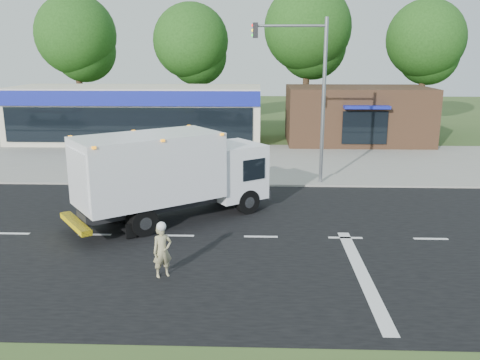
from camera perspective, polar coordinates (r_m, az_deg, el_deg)
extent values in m
plane|color=#385123|center=(18.25, 2.36, -6.42)|extent=(120.00, 120.00, 0.00)
cube|color=black|center=(18.25, 2.36, -6.41)|extent=(60.00, 14.00, 0.02)
cube|color=gray|center=(26.07, 2.29, 0.05)|extent=(60.00, 2.40, 0.12)
cube|color=gray|center=(31.74, 2.26, 2.52)|extent=(60.00, 9.00, 0.02)
cube|color=silver|center=(20.29, -24.11, -5.50)|extent=(1.20, 0.15, 0.01)
cube|color=silver|center=(19.17, -15.98, -5.90)|extent=(1.20, 0.15, 0.01)
cube|color=silver|center=(18.47, -7.04, -6.21)|extent=(1.20, 0.15, 0.01)
cube|color=silver|center=(18.25, 2.36, -6.37)|extent=(1.20, 0.15, 0.01)
cube|color=silver|center=(18.51, 11.74, -6.36)|extent=(1.20, 0.15, 0.01)
cube|color=silver|center=(19.25, 20.63, -6.19)|extent=(1.20, 0.15, 0.01)
cube|color=silver|center=(15.79, 13.53, -10.16)|extent=(0.40, 7.00, 0.01)
cube|color=black|center=(19.63, -10.02, -2.86)|extent=(4.89, 3.98, 0.37)
cube|color=white|center=(21.14, -0.83, 1.11)|extent=(3.05, 3.09, 2.22)
cube|color=black|center=(21.65, 1.39, 1.99)|extent=(1.32, 1.71, 0.95)
cube|color=white|center=(19.25, -10.21, 1.36)|extent=(5.77, 5.18, 2.49)
cube|color=silver|center=(18.38, -17.79, 0.12)|extent=(1.30, 1.74, 2.01)
cube|color=yellow|center=(18.76, -17.98, -4.67)|extent=(1.80, 2.27, 0.19)
cube|color=orange|center=(19.02, -10.37, 4.93)|extent=(5.62, 5.09, 0.08)
cylinder|color=black|center=(22.26, -2.13, -1.23)|extent=(1.01, 0.86, 1.02)
cylinder|color=black|center=(20.65, 0.84, -2.45)|extent=(1.01, 0.86, 1.02)
cylinder|color=black|center=(20.37, -13.13, -3.08)|extent=(1.01, 0.86, 1.02)
cylinder|color=black|center=(18.49, -10.72, -4.72)|extent=(1.01, 0.86, 1.02)
imported|color=tan|center=(15.08, -8.71, -7.91)|extent=(0.69, 0.61, 1.58)
sphere|color=white|center=(14.81, -8.82, -5.18)|extent=(0.28, 0.28, 0.28)
cube|color=beige|center=(38.39, -11.40, 7.29)|extent=(18.00, 6.00, 4.00)
cube|color=#141E94|center=(35.30, -12.65, 8.94)|extent=(18.00, 0.30, 1.00)
cube|color=black|center=(35.50, -12.49, 6.05)|extent=(17.00, 0.12, 2.40)
cube|color=#382316|center=(38.02, 12.96, 7.15)|extent=(10.00, 6.00, 4.00)
cube|color=#141E94|center=(34.90, 13.98, 7.98)|extent=(3.00, 1.20, 0.20)
cube|color=black|center=(35.12, 13.83, 5.72)|extent=(3.00, 0.12, 2.20)
cylinder|color=gray|center=(25.00, 9.35, 8.44)|extent=(0.18, 0.18, 8.00)
cylinder|color=gray|center=(24.76, 5.62, 16.85)|extent=(3.40, 0.12, 0.12)
cube|color=black|center=(24.71, 1.74, 16.45)|extent=(0.25, 0.25, 0.70)
cylinder|color=#332114|center=(47.88, -17.58, 10.25)|extent=(0.56, 0.56, 7.35)
sphere|color=#1D4614|center=(47.82, -17.97, 15.27)|extent=(6.93, 6.93, 6.93)
sphere|color=#1D4614|center=(48.11, -17.06, 13.69)|extent=(5.46, 5.46, 5.46)
cylinder|color=#332114|center=(45.57, -5.43, 10.36)|extent=(0.56, 0.56, 6.86)
sphere|color=#1D4614|center=(45.48, -5.55, 15.29)|extent=(6.47, 6.47, 6.47)
sphere|color=#1D4614|center=(45.90, -4.79, 13.71)|extent=(5.10, 5.10, 5.10)
cylinder|color=#332114|center=(45.34, 7.43, 10.91)|extent=(0.56, 0.56, 7.84)
sphere|color=#1D4614|center=(45.32, 7.61, 16.57)|extent=(7.39, 7.39, 7.39)
sphere|color=#1D4614|center=(45.82, 8.13, 14.70)|extent=(5.82, 5.82, 5.82)
cylinder|color=#332114|center=(47.34, 19.73, 9.83)|extent=(0.56, 0.56, 7.00)
sphere|color=#1D4614|center=(47.26, 20.15, 14.66)|extent=(6.60, 6.60, 6.60)
sphere|color=#1D4614|center=(47.88, 20.41, 13.06)|extent=(5.20, 5.20, 5.20)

